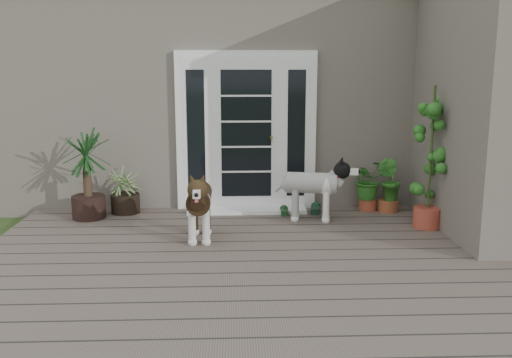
{
  "coord_description": "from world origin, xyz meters",
  "views": [
    {
      "loc": [
        -0.37,
        -5.02,
        2.06
      ],
      "look_at": [
        -0.1,
        1.75,
        0.7
      ],
      "focal_mm": 39.41,
      "sensor_mm": 36.0,
      "label": 1
    }
  ],
  "objects": [
    {
      "name": "sapling",
      "position": [
        1.99,
        1.54,
        1.01
      ],
      "size": [
        0.65,
        0.65,
        1.79
      ],
      "primitive_type": null,
      "rotation": [
        0.0,
        0.0,
        0.27
      ],
      "color": "#1D661F",
      "rests_on": "deck"
    },
    {
      "name": "herb_c",
      "position": [
        2.37,
        2.24,
        0.43
      ],
      "size": [
        0.53,
        0.53,
        0.61
      ],
      "primitive_type": "imported",
      "rotation": [
        0.0,
        0.0,
        4.25
      ],
      "color": "#265B1A",
      "rests_on": "deck"
    },
    {
      "name": "spider_plant",
      "position": [
        -1.84,
        2.4,
        0.46
      ],
      "size": [
        0.75,
        0.75,
        0.68
      ],
      "primitive_type": null,
      "rotation": [
        0.0,
        0.0,
        0.19
      ],
      "color": "#A0BA72",
      "rests_on": "deck"
    },
    {
      "name": "deck",
      "position": [
        0.0,
        0.4,
        0.06
      ],
      "size": [
        6.2,
        4.6,
        0.12
      ],
      "primitive_type": "cube",
      "color": "#6B5B4C",
      "rests_on": "ground"
    },
    {
      "name": "door_step",
      "position": [
        -0.2,
        2.4,
        0.14
      ],
      "size": [
        1.6,
        0.4,
        0.05
      ],
      "primitive_type": "cube",
      "color": "white",
      "rests_on": "deck"
    },
    {
      "name": "white_dog",
      "position": [
        0.61,
        1.92,
        0.48
      ],
      "size": [
        0.91,
        0.52,
        0.71
      ],
      "primitive_type": null,
      "rotation": [
        0.0,
        0.0,
        -1.76
      ],
      "color": "silver",
      "rests_on": "deck"
    },
    {
      "name": "clog_left",
      "position": [
        0.3,
        2.23,
        0.16
      ],
      "size": [
        0.14,
        0.29,
        0.09
      ],
      "primitive_type": null,
      "rotation": [
        0.0,
        0.0,
        -0.02
      ],
      "color": "#163919",
      "rests_on": "deck"
    },
    {
      "name": "clog_right",
      "position": [
        0.73,
        2.3,
        0.17
      ],
      "size": [
        0.23,
        0.37,
        0.1
      ],
      "primitive_type": null,
      "rotation": [
        0.0,
        0.0,
        -0.2
      ],
      "color": "#14321C",
      "rests_on": "deck"
    },
    {
      "name": "herb_a",
      "position": [
        1.46,
        2.4,
        0.44
      ],
      "size": [
        0.63,
        0.63,
        0.63
      ],
      "primitive_type": "imported",
      "rotation": [
        0.0,
        0.0,
        0.33
      ],
      "color": "#17521B",
      "rests_on": "deck"
    },
    {
      "name": "herb_b",
      "position": [
        1.72,
        2.32,
        0.38
      ],
      "size": [
        0.48,
        0.48,
        0.51
      ],
      "primitive_type": "imported",
      "rotation": [
        0.0,
        0.0,
        2.39
      ],
      "color": "#1E4E16",
      "rests_on": "deck"
    },
    {
      "name": "brindle_dog",
      "position": [
        -0.76,
        1.15,
        0.48
      ],
      "size": [
        0.38,
        0.86,
        0.72
      ],
      "primitive_type": null,
      "rotation": [
        0.0,
        0.0,
        3.15
      ],
      "color": "#302011",
      "rests_on": "deck"
    },
    {
      "name": "door_unit",
      "position": [
        -0.2,
        2.6,
        1.19
      ],
      "size": [
        1.9,
        0.14,
        2.15
      ],
      "primitive_type": "cube",
      "color": "white",
      "rests_on": "deck"
    },
    {
      "name": "yucca",
      "position": [
        -2.26,
        2.14,
        0.71
      ],
      "size": [
        0.99,
        0.99,
        1.17
      ],
      "primitive_type": null,
      "rotation": [
        0.0,
        0.0,
        0.26
      ],
      "color": "black",
      "rests_on": "deck"
    },
    {
      "name": "house_main",
      "position": [
        0.0,
        4.65,
        1.55
      ],
      "size": [
        7.4,
        4.0,
        3.1
      ],
      "primitive_type": "cube",
      "color": "#665E54",
      "rests_on": "ground"
    },
    {
      "name": "house_wing",
      "position": [
        2.9,
        1.5,
        1.55
      ],
      "size": [
        1.6,
        2.4,
        3.1
      ],
      "primitive_type": "cube",
      "color": "#665E54",
      "rests_on": "ground"
    }
  ]
}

